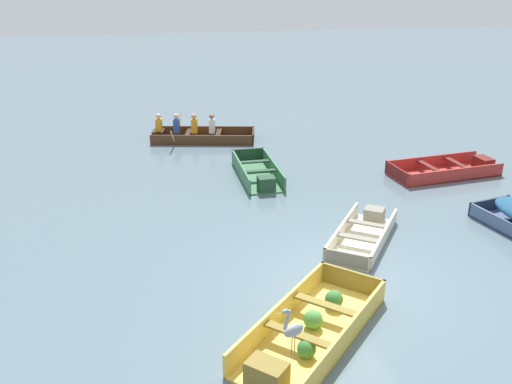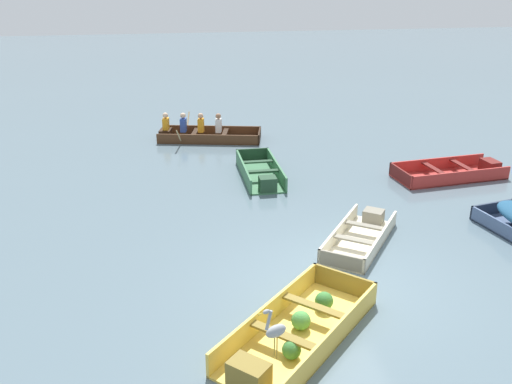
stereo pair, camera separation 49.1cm
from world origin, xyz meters
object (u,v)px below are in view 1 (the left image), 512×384
(skiff_green_near_moored, at_px, (258,173))
(heron_on_dinghy, at_px, (293,329))
(skiff_red_far_moored, at_px, (448,170))
(skiff_cream_mid_moored, at_px, (364,234))
(rowboat_dark_varnish_with_crew, at_px, (196,134))
(dinghy_yellow_foreground, at_px, (310,331))

(skiff_green_near_moored, distance_m, heron_on_dinghy, 8.15)
(skiff_green_near_moored, distance_m, skiff_red_far_moored, 5.29)
(skiff_green_near_moored, relative_size, skiff_cream_mid_moored, 1.01)
(rowboat_dark_varnish_with_crew, relative_size, heron_on_dinghy, 4.16)
(skiff_red_far_moored, bearing_deg, rowboat_dark_varnish_with_crew, 144.80)
(skiff_green_near_moored, bearing_deg, skiff_cream_mid_moored, -69.90)
(skiff_cream_mid_moored, height_order, rowboat_dark_varnish_with_crew, rowboat_dark_varnish_with_crew)
(skiff_green_near_moored, xyz_separation_m, heron_on_dinghy, (-1.17, -8.03, 0.73))
(skiff_cream_mid_moored, height_order, skiff_red_far_moored, skiff_red_far_moored)
(dinghy_yellow_foreground, bearing_deg, skiff_green_near_moored, 84.86)
(dinghy_yellow_foreground, bearing_deg, heron_on_dinghy, -120.52)
(skiff_red_far_moored, xyz_separation_m, rowboat_dark_varnish_with_crew, (-6.55, 4.62, 0.09))
(dinghy_yellow_foreground, xyz_separation_m, rowboat_dark_varnish_with_crew, (-0.66, 11.06, 0.06))
(dinghy_yellow_foreground, relative_size, skiff_green_near_moored, 1.20)
(rowboat_dark_varnish_with_crew, bearing_deg, dinghy_yellow_foreground, -86.58)
(skiff_green_near_moored, height_order, skiff_red_far_moored, skiff_green_near_moored)
(skiff_green_near_moored, bearing_deg, heron_on_dinghy, -98.26)
(heron_on_dinghy, bearing_deg, skiff_red_far_moored, 48.84)
(rowboat_dark_varnish_with_crew, height_order, heron_on_dinghy, heron_on_dinghy)
(skiff_green_near_moored, distance_m, skiff_cream_mid_moored, 4.28)
(skiff_red_far_moored, distance_m, rowboat_dark_varnish_with_crew, 8.01)
(skiff_cream_mid_moored, xyz_separation_m, heron_on_dinghy, (-2.64, -4.01, 0.77))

